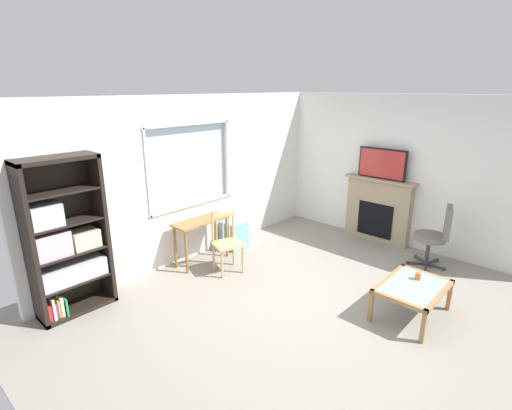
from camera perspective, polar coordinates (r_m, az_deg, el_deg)
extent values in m
cube|color=gray|center=(5.30, 7.33, -14.00)|extent=(6.44, 5.54, 0.02)
cube|color=white|center=(6.53, -8.94, -3.46)|extent=(5.44, 0.12, 0.88)
cube|color=white|center=(6.13, -9.81, 13.98)|extent=(5.44, 0.12, 0.42)
cube|color=white|center=(5.35, -24.72, 2.77)|extent=(1.84, 0.12, 1.31)
cube|color=white|center=(7.38, 1.12, 7.98)|extent=(2.03, 0.12, 1.31)
cube|color=silver|center=(6.18, -10.16, 5.88)|extent=(1.57, 0.02, 1.31)
cube|color=white|center=(6.29, -9.47, 0.07)|extent=(1.63, 0.06, 0.03)
cube|color=white|center=(6.04, -10.08, 11.77)|extent=(1.63, 0.06, 0.03)
cube|color=white|center=(5.70, -16.00, 4.51)|extent=(0.03, 0.06, 1.31)
cube|color=white|center=(6.63, -4.38, 6.85)|extent=(0.03, 0.06, 1.31)
cube|color=white|center=(7.15, 20.89, 4.67)|extent=(0.12, 4.74, 2.62)
cube|color=black|center=(5.05, -30.76, -5.51)|extent=(0.05, 0.38, 1.97)
cube|color=black|center=(5.31, -22.08, -3.23)|extent=(0.05, 0.38, 1.97)
cube|color=black|center=(4.92, -27.78, 6.13)|extent=(0.90, 0.38, 0.05)
cube|color=black|center=(5.56, -24.95, -13.61)|extent=(0.90, 0.38, 0.05)
cube|color=black|center=(5.33, -27.03, -3.82)|extent=(0.90, 0.02, 1.97)
cube|color=black|center=(5.39, -25.48, -10.08)|extent=(0.85, 0.36, 0.02)
cube|color=black|center=(5.23, -26.02, -6.31)|extent=(0.85, 0.36, 0.02)
cube|color=black|center=(5.10, -26.58, -2.34)|extent=(0.85, 0.36, 0.02)
cube|color=black|center=(5.00, -27.17, 1.82)|extent=(0.85, 0.36, 0.02)
cube|color=silver|center=(5.32, -25.66, -8.91)|extent=(0.77, 0.29, 0.23)
cube|color=beige|center=(5.11, -28.23, -5.21)|extent=(0.39, 0.28, 0.30)
cube|color=beige|center=(5.24, -24.24, -4.58)|extent=(0.32, 0.27, 0.22)
cube|color=silver|center=(4.99, -29.05, -1.38)|extent=(0.34, 0.29, 0.26)
cube|color=red|center=(5.39, -28.68, -13.65)|extent=(0.04, 0.24, 0.20)
cube|color=white|center=(5.38, -28.32, -13.22)|extent=(0.03, 0.27, 0.27)
cube|color=purple|center=(5.41, -27.93, -13.48)|extent=(0.03, 0.24, 0.19)
cube|color=yellow|center=(5.41, -27.65, -13.26)|extent=(0.02, 0.23, 0.22)
cube|color=white|center=(5.41, -27.31, -13.04)|extent=(0.04, 0.24, 0.25)
cube|color=green|center=(5.43, -26.88, -13.01)|extent=(0.02, 0.30, 0.23)
cube|color=olive|center=(6.09, -8.22, -2.35)|extent=(0.93, 0.38, 0.03)
cylinder|color=olive|center=(5.88, -10.35, -6.96)|extent=(0.04, 0.04, 0.69)
cylinder|color=olive|center=(6.37, -4.37, -4.77)|extent=(0.04, 0.04, 0.69)
cylinder|color=olive|center=(6.09, -11.96, -6.18)|extent=(0.04, 0.04, 0.69)
cylinder|color=olive|center=(6.56, -6.05, -4.14)|extent=(0.04, 0.04, 0.69)
cube|color=tan|center=(5.82, -4.25, -5.83)|extent=(0.53, 0.51, 0.04)
cylinder|color=tan|center=(5.72, -5.09, -8.85)|extent=(0.04, 0.04, 0.43)
cylinder|color=tan|center=(5.85, -2.01, -8.18)|extent=(0.04, 0.04, 0.43)
cylinder|color=tan|center=(5.99, -6.33, -7.65)|extent=(0.04, 0.04, 0.43)
cylinder|color=tan|center=(6.11, -3.37, -7.04)|extent=(0.04, 0.04, 0.43)
cylinder|color=tan|center=(5.81, -6.48, -3.54)|extent=(0.04, 0.04, 0.45)
cylinder|color=tan|center=(5.94, -3.45, -3.00)|extent=(0.04, 0.04, 0.45)
cube|color=tan|center=(5.81, -5.00, -1.47)|extent=(0.35, 0.15, 0.06)
cylinder|color=tan|center=(5.85, -5.88, -3.71)|extent=(0.02, 0.02, 0.35)
cylinder|color=tan|center=(5.89, -4.94, -3.54)|extent=(0.02, 0.02, 0.35)
cylinder|color=tan|center=(5.92, -4.01, -3.38)|extent=(0.02, 0.02, 0.35)
cube|color=#72ADDB|center=(6.76, -3.32, -4.39)|extent=(0.35, 0.40, 0.48)
cube|color=tan|center=(7.31, 17.73, -0.80)|extent=(0.18, 1.18, 1.13)
cube|color=black|center=(7.28, 17.29, -2.12)|extent=(0.03, 0.65, 0.62)
cube|color=tan|center=(7.15, 18.08, 3.61)|extent=(0.26, 1.28, 0.04)
cube|color=black|center=(7.09, 18.30, 5.88)|extent=(0.05, 0.86, 0.54)
cube|color=#B2332D|center=(7.06, 18.20, 5.85)|extent=(0.01, 0.81, 0.49)
cylinder|color=slate|center=(6.57, 24.47, -4.38)|extent=(0.48, 0.48, 0.09)
cube|color=slate|center=(6.49, 26.71, -2.32)|extent=(0.41, 0.20, 0.48)
cylinder|color=#38383D|center=(6.66, 24.22, -6.30)|extent=(0.06, 0.06, 0.42)
cube|color=#38383D|center=(6.61, 23.95, -8.43)|extent=(0.28, 0.12, 0.03)
cylinder|color=#38383D|center=(6.49, 23.90, -8.97)|extent=(0.05, 0.05, 0.05)
cube|color=#38383D|center=(6.70, 25.12, -8.23)|extent=(0.04, 0.28, 0.03)
cylinder|color=#38383D|center=(6.67, 26.26, -8.56)|extent=(0.05, 0.05, 0.05)
cube|color=#38383D|center=(6.85, 24.72, -7.65)|extent=(0.28, 0.12, 0.03)
cylinder|color=#38383D|center=(6.95, 25.42, -7.40)|extent=(0.05, 0.05, 0.05)
cube|color=#38383D|center=(6.84, 23.34, -7.48)|extent=(0.20, 0.25, 0.03)
cylinder|color=#38383D|center=(6.95, 22.71, -7.06)|extent=(0.05, 0.05, 0.05)
cube|color=#38383D|center=(6.70, 22.84, -7.94)|extent=(0.19, 0.25, 0.03)
cylinder|color=#38383D|center=(6.66, 21.67, -7.98)|extent=(0.05, 0.05, 0.05)
cube|color=#8C9E99|center=(5.14, 22.39, -11.06)|extent=(0.85, 0.58, 0.02)
cube|color=#A37547|center=(5.07, 25.72, -12.11)|extent=(0.95, 0.05, 0.05)
cube|color=#A37547|center=(5.24, 19.14, -10.30)|extent=(0.95, 0.05, 0.05)
cube|color=#A37547|center=(4.77, 20.37, -13.30)|extent=(0.05, 0.68, 0.05)
cube|color=#A37547|center=(5.53, 24.06, -9.39)|extent=(0.05, 0.68, 0.05)
cube|color=#A37547|center=(4.79, 23.67, -16.47)|extent=(0.05, 0.05, 0.37)
cube|color=#A37547|center=(5.55, 26.89, -12.10)|extent=(0.05, 0.05, 0.37)
cube|color=#A37547|center=(4.98, 16.71, -14.35)|extent=(0.05, 0.05, 0.37)
cube|color=#A37547|center=(5.71, 20.82, -10.47)|extent=(0.05, 0.05, 0.37)
cylinder|color=orange|center=(5.27, 23.00, -9.71)|extent=(0.07, 0.07, 0.09)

